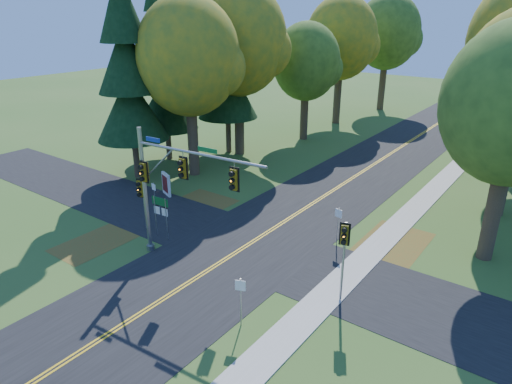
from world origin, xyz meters
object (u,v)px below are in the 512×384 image
Objects in this scene: route_sign_cluster at (161,209)px; info_kiosk at (166,184)px; east_signal_pole at (344,243)px; traffic_mast at (170,181)px.

info_kiosk is at bearing 130.18° from route_sign_cluster.
east_signal_pole is 17.34m from info_kiosk.
traffic_mast is 10.40m from info_kiosk.
east_signal_pole reaches higher than route_sign_cluster.
east_signal_pole is at bearing -3.05° from route_sign_cluster.
route_sign_cluster is (-11.76, -0.27, -1.33)m from east_signal_pole.
traffic_mast reaches higher than east_signal_pole.
info_kiosk is at bearing 135.12° from traffic_mast.
east_signal_pole is at bearing 6.13° from info_kiosk.
east_signal_pole is 11.84m from route_sign_cluster.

